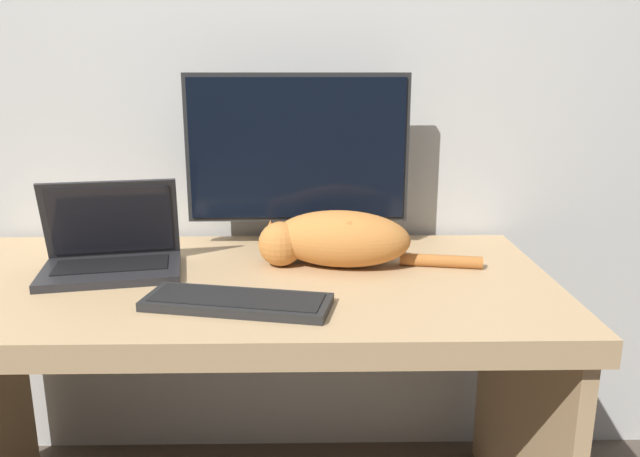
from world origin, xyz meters
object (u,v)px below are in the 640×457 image
at_px(cat, 336,238).
at_px(laptop, 111,254).
at_px(monitor, 297,158).
at_px(external_keyboard, 237,302).

bearing_deg(cat, laptop, -166.16).
distance_m(monitor, cat, 0.28).
bearing_deg(external_keyboard, cat, 63.02).
bearing_deg(laptop, monitor, 14.92).
height_order(monitor, external_keyboard, monitor).
relative_size(external_keyboard, cat, 0.73).
xyz_separation_m(monitor, cat, (0.10, -0.19, -0.18)).
height_order(laptop, external_keyboard, laptop).
distance_m(monitor, external_keyboard, 0.54).
xyz_separation_m(external_keyboard, cat, (0.22, 0.28, 0.06)).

